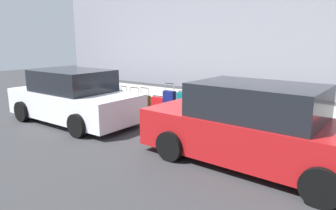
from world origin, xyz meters
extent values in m
plane|color=#333335|center=(0.00, 0.00, 0.00)|extent=(40.00, 40.00, 0.00)
cube|color=#9E9B93|center=(0.00, -2.50, 0.07)|extent=(18.00, 5.00, 0.14)
cube|color=gray|center=(0.00, -8.11, 4.23)|extent=(24.00, 3.00, 8.47)
cube|color=red|center=(-3.57, -0.45, 0.50)|extent=(0.38, 0.21, 0.72)
cube|color=black|center=(-3.57, -0.45, 0.50)|extent=(0.38, 0.05, 0.73)
cylinder|color=gray|center=(-3.72, -0.46, 1.02)|extent=(0.02, 0.02, 0.32)
cylinder|color=gray|center=(-3.41, -0.44, 1.02)|extent=(0.02, 0.02, 0.32)
cylinder|color=black|center=(-3.57, -0.45, 1.18)|extent=(0.31, 0.04, 0.02)
cylinder|color=black|center=(-3.73, -0.46, 0.16)|extent=(0.04, 0.02, 0.04)
cylinder|color=black|center=(-3.41, -0.44, 0.16)|extent=(0.04, 0.02, 0.04)
cube|color=#59601E|center=(-3.11, -0.43, 0.42)|extent=(0.36, 0.24, 0.55)
cube|color=black|center=(-3.11, -0.43, 0.42)|extent=(0.36, 0.05, 0.56)
cylinder|color=gray|center=(-3.25, -0.43, 0.85)|extent=(0.02, 0.02, 0.32)
cylinder|color=gray|center=(-2.96, -0.43, 0.85)|extent=(0.02, 0.02, 0.32)
cylinder|color=black|center=(-3.11, -0.43, 1.01)|extent=(0.29, 0.03, 0.02)
cylinder|color=black|center=(-3.26, -0.43, 0.16)|extent=(0.04, 0.02, 0.04)
cylinder|color=black|center=(-2.96, -0.43, 0.16)|extent=(0.04, 0.02, 0.04)
cube|color=maroon|center=(-2.60, -0.41, 0.43)|extent=(0.48, 0.23, 0.57)
cube|color=black|center=(-2.60, -0.41, 0.43)|extent=(0.48, 0.06, 0.58)
cylinder|color=gray|center=(-2.81, -0.42, 0.87)|extent=(0.02, 0.02, 0.31)
cylinder|color=gray|center=(-2.40, -0.40, 0.87)|extent=(0.02, 0.02, 0.31)
cylinder|color=black|center=(-2.60, -0.41, 1.02)|extent=(0.41, 0.05, 0.02)
cylinder|color=black|center=(-2.81, -0.42, 0.16)|extent=(0.05, 0.02, 0.04)
cylinder|color=black|center=(-2.39, -0.40, 0.16)|extent=(0.05, 0.02, 0.04)
cube|color=#9EA0A8|center=(-2.09, -0.43, 0.40)|extent=(0.38, 0.19, 0.52)
cube|color=black|center=(-2.09, -0.43, 0.40)|extent=(0.38, 0.04, 0.53)
cylinder|color=gray|center=(-2.24, -0.42, 0.77)|extent=(0.02, 0.02, 0.22)
cylinder|color=gray|center=(-1.93, -0.43, 0.77)|extent=(0.02, 0.02, 0.22)
cylinder|color=black|center=(-2.09, -0.43, 0.88)|extent=(0.31, 0.03, 0.02)
cylinder|color=black|center=(-2.25, -0.42, 0.16)|extent=(0.04, 0.02, 0.04)
cylinder|color=black|center=(-1.93, -0.43, 0.16)|extent=(0.04, 0.02, 0.04)
cube|color=black|center=(-1.63, -0.53, 0.51)|extent=(0.36, 0.26, 0.74)
cube|color=black|center=(-1.63, -0.53, 0.51)|extent=(0.35, 0.07, 0.76)
cylinder|color=gray|center=(-1.77, -0.54, 0.90)|extent=(0.02, 0.02, 0.04)
cylinder|color=gray|center=(-1.49, -0.52, 0.90)|extent=(0.02, 0.02, 0.04)
cylinder|color=black|center=(-1.63, -0.53, 0.92)|extent=(0.29, 0.04, 0.02)
cylinder|color=black|center=(-1.78, -0.54, 0.16)|extent=(0.05, 0.02, 0.04)
cylinder|color=black|center=(-1.48, -0.52, 0.16)|extent=(0.05, 0.02, 0.04)
cube|color=#0F606B|center=(-1.12, -0.47, 0.52)|extent=(0.48, 0.21, 0.77)
cube|color=black|center=(-1.12, -0.47, 0.52)|extent=(0.49, 0.05, 0.78)
cylinder|color=gray|center=(-1.33, -0.46, 0.93)|extent=(0.02, 0.02, 0.04)
cylinder|color=gray|center=(-0.92, -0.47, 0.93)|extent=(0.02, 0.02, 0.04)
cylinder|color=black|center=(-1.12, -0.47, 0.95)|extent=(0.42, 0.03, 0.02)
cylinder|color=black|center=(-1.34, -0.46, 0.16)|extent=(0.04, 0.02, 0.04)
cylinder|color=black|center=(-0.91, -0.47, 0.16)|extent=(0.04, 0.02, 0.04)
cube|color=navy|center=(-0.59, -0.40, 0.53)|extent=(0.40, 0.20, 0.78)
cube|color=black|center=(-0.59, -0.40, 0.53)|extent=(0.41, 0.04, 0.80)
cylinder|color=gray|center=(-0.76, -0.40, 1.04)|extent=(0.02, 0.02, 0.24)
cylinder|color=gray|center=(-0.42, -0.41, 1.04)|extent=(0.02, 0.02, 0.24)
cylinder|color=black|center=(-0.59, -0.40, 1.16)|extent=(0.34, 0.03, 0.02)
cylinder|color=black|center=(-0.77, -0.40, 0.16)|extent=(0.04, 0.02, 0.04)
cylinder|color=black|center=(-0.42, -0.41, 0.16)|extent=(0.04, 0.02, 0.04)
cube|color=red|center=(-0.06, -0.51, 0.39)|extent=(0.48, 0.20, 0.50)
cube|color=black|center=(-0.06, -0.51, 0.39)|extent=(0.48, 0.05, 0.51)
cylinder|color=gray|center=(-0.26, -0.51, 0.66)|extent=(0.02, 0.02, 0.04)
cylinder|color=gray|center=(0.15, -0.50, 0.66)|extent=(0.02, 0.02, 0.04)
cylinder|color=black|center=(-0.06, -0.51, 0.68)|extent=(0.41, 0.04, 0.02)
cylinder|color=black|center=(-0.27, -0.51, 0.16)|extent=(0.04, 0.02, 0.04)
cylinder|color=black|center=(0.16, -0.50, 0.16)|extent=(0.04, 0.02, 0.04)
cube|color=#59601E|center=(0.46, -0.42, 0.40)|extent=(0.39, 0.24, 0.52)
cube|color=black|center=(0.46, -0.42, 0.40)|extent=(0.38, 0.06, 0.53)
cylinder|color=gray|center=(0.31, -0.43, 0.79)|extent=(0.02, 0.02, 0.27)
cylinder|color=gray|center=(0.62, -0.41, 0.79)|extent=(0.02, 0.02, 0.27)
cylinder|color=black|center=(0.46, -0.42, 0.92)|extent=(0.31, 0.04, 0.02)
cylinder|color=black|center=(0.30, -0.43, 0.16)|extent=(0.05, 0.02, 0.04)
cylinder|color=black|center=(0.62, -0.41, 0.16)|extent=(0.05, 0.02, 0.04)
cube|color=maroon|center=(0.94, -0.44, 0.39)|extent=(0.41, 0.28, 0.50)
cube|color=black|center=(0.94, -0.44, 0.39)|extent=(0.40, 0.08, 0.51)
cylinder|color=gray|center=(0.78, -0.45, 0.76)|extent=(0.02, 0.02, 0.24)
cylinder|color=gray|center=(1.10, -0.42, 0.76)|extent=(0.02, 0.02, 0.24)
cylinder|color=black|center=(0.94, -0.44, 0.89)|extent=(0.33, 0.05, 0.02)
cylinder|color=black|center=(0.77, -0.45, 0.16)|extent=(0.05, 0.02, 0.04)
cylinder|color=black|center=(1.11, -0.42, 0.16)|extent=(0.05, 0.02, 0.04)
cube|color=#9EA0A8|center=(1.41, -0.38, 0.42)|extent=(0.37, 0.22, 0.56)
cube|color=black|center=(1.41, -0.38, 0.42)|extent=(0.37, 0.06, 0.57)
cylinder|color=gray|center=(1.26, -0.37, 0.80)|extent=(0.02, 0.02, 0.20)
cylinder|color=gray|center=(1.55, -0.39, 0.80)|extent=(0.02, 0.02, 0.20)
cylinder|color=black|center=(1.41, -0.38, 0.90)|extent=(0.30, 0.04, 0.02)
cylinder|color=black|center=(1.25, -0.37, 0.16)|extent=(0.05, 0.02, 0.04)
cylinder|color=black|center=(1.56, -0.39, 0.16)|extent=(0.05, 0.02, 0.04)
cube|color=black|center=(1.92, -0.48, 0.43)|extent=(0.50, 0.29, 0.57)
cube|color=black|center=(1.92, -0.48, 0.43)|extent=(0.50, 0.08, 0.59)
cylinder|color=gray|center=(1.71, -0.47, 0.82)|extent=(0.02, 0.02, 0.21)
cylinder|color=gray|center=(2.14, -0.50, 0.82)|extent=(0.02, 0.02, 0.21)
cylinder|color=black|center=(1.92, -0.48, 0.93)|extent=(0.43, 0.05, 0.02)
cylinder|color=black|center=(1.71, -0.47, 0.16)|extent=(0.05, 0.02, 0.04)
cylinder|color=black|center=(2.14, -0.50, 0.16)|extent=(0.05, 0.02, 0.04)
cylinder|color=#D89E0C|center=(2.87, -0.45, 0.48)|extent=(0.20, 0.20, 0.69)
sphere|color=#D89E0C|center=(2.87, -0.45, 0.88)|extent=(0.21, 0.21, 0.21)
cylinder|color=#D89E0C|center=(3.02, -0.45, 0.52)|extent=(0.09, 0.10, 0.09)
cylinder|color=#D89E0C|center=(2.72, -0.45, 0.52)|extent=(0.09, 0.10, 0.09)
cylinder|color=brown|center=(3.49, -0.30, 0.51)|extent=(0.14, 0.14, 0.75)
cube|color=#AD1619|center=(-4.14, 1.62, 0.59)|extent=(4.82, 2.06, 0.83)
cube|color=black|center=(-4.14, 1.62, 1.34)|extent=(2.55, 1.78, 0.68)
cylinder|color=black|center=(-2.63, 2.44, 0.32)|extent=(0.65, 0.26, 0.64)
cylinder|color=black|center=(-2.73, 0.64, 0.32)|extent=(0.65, 0.26, 0.64)
cylinder|color=black|center=(-5.55, 2.61, 0.32)|extent=(0.65, 0.26, 0.64)
cube|color=silver|center=(1.62, 1.62, 0.58)|extent=(4.44, 1.90, 0.80)
cube|color=black|center=(1.62, 1.62, 1.30)|extent=(2.32, 1.73, 0.65)
cylinder|color=black|center=(3.00, 2.54, 0.32)|extent=(0.64, 0.23, 0.64)
cylinder|color=black|center=(2.98, 0.67, 0.32)|extent=(0.64, 0.23, 0.64)
cylinder|color=black|center=(0.26, 2.57, 0.32)|extent=(0.64, 0.23, 0.64)
cylinder|color=black|center=(0.24, 0.70, 0.32)|extent=(0.64, 0.23, 0.64)
camera|label=1|loc=(-6.12, 7.42, 2.51)|focal=32.33mm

